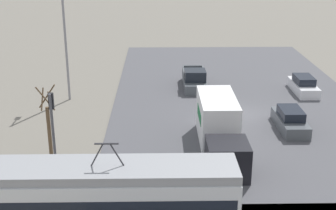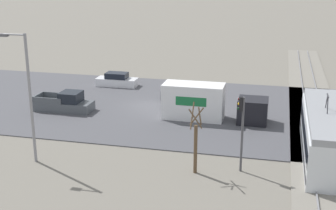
{
  "view_description": "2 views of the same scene",
  "coord_description": "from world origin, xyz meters",
  "px_view_note": "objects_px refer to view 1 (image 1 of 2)",
  "views": [
    {
      "loc": [
        6.71,
        34.9,
        13.41
      ],
      "look_at": [
        6.08,
        2.42,
        1.79
      ],
      "focal_mm": 50.0,
      "sensor_mm": 36.0,
      "label": 1
    },
    {
      "loc": [
        42.13,
        12.09,
        13.57
      ],
      "look_at": [
        3.94,
        2.85,
        1.5
      ],
      "focal_mm": 50.0,
      "sensor_mm": 36.0,
      "label": 2
    }
  ],
  "objects_px": {
    "sedan_car_0": "(290,120)",
    "street_tree": "(49,125)",
    "street_lamp_near_crossing": "(66,41)",
    "light_rail_tram": "(109,199)",
    "sedan_car_1": "(303,86)",
    "pickup_truck": "(194,80)",
    "box_truck": "(219,127)",
    "traffic_light_pole": "(53,124)"
  },
  "relations": [
    {
      "from": "street_lamp_near_crossing",
      "to": "light_rail_tram",
      "type": "bearing_deg",
      "value": 105.4
    },
    {
      "from": "box_truck",
      "to": "sedan_car_1",
      "type": "height_order",
      "value": "box_truck"
    },
    {
      "from": "light_rail_tram",
      "to": "street_tree",
      "type": "xyz_separation_m",
      "value": [
        4.68,
        -8.45,
        0.42
      ]
    },
    {
      "from": "light_rail_tram",
      "to": "traffic_light_pole",
      "type": "xyz_separation_m",
      "value": [
        3.72,
        -5.59,
        1.62
      ]
    },
    {
      "from": "sedan_car_0",
      "to": "street_tree",
      "type": "distance_m",
      "value": 17.31
    },
    {
      "from": "traffic_light_pole",
      "to": "box_truck",
      "type": "bearing_deg",
      "value": -159.36
    },
    {
      "from": "box_truck",
      "to": "street_tree",
      "type": "bearing_deg",
      "value": 4.84
    },
    {
      "from": "sedan_car_1",
      "to": "pickup_truck",
      "type": "bearing_deg",
      "value": 170.34
    },
    {
      "from": "pickup_truck",
      "to": "sedan_car_0",
      "type": "bearing_deg",
      "value": 121.66
    },
    {
      "from": "light_rail_tram",
      "to": "sedan_car_0",
      "type": "relative_size",
      "value": 2.55
    },
    {
      "from": "street_tree",
      "to": "traffic_light_pole",
      "type": "bearing_deg",
      "value": 108.57
    },
    {
      "from": "traffic_light_pole",
      "to": "street_lamp_near_crossing",
      "type": "xyz_separation_m",
      "value": [
        1.78,
        -14.38,
        1.81
      ]
    },
    {
      "from": "sedan_car_1",
      "to": "street_tree",
      "type": "height_order",
      "value": "street_tree"
    },
    {
      "from": "sedan_car_0",
      "to": "traffic_light_pole",
      "type": "xyz_separation_m",
      "value": [
        15.78,
        7.0,
        2.66
      ]
    },
    {
      "from": "light_rail_tram",
      "to": "pickup_truck",
      "type": "bearing_deg",
      "value": -104.05
    },
    {
      "from": "box_truck",
      "to": "light_rail_tram",
      "type": "bearing_deg",
      "value": 55.81
    },
    {
      "from": "pickup_truck",
      "to": "sedan_car_0",
      "type": "relative_size",
      "value": 1.16
    },
    {
      "from": "sedan_car_0",
      "to": "pickup_truck",
      "type": "bearing_deg",
      "value": 121.66
    },
    {
      "from": "box_truck",
      "to": "traffic_light_pole",
      "type": "bearing_deg",
      "value": 20.64
    },
    {
      "from": "light_rail_tram",
      "to": "pickup_truck",
      "type": "height_order",
      "value": "light_rail_tram"
    },
    {
      "from": "box_truck",
      "to": "sedan_car_0",
      "type": "height_order",
      "value": "box_truck"
    },
    {
      "from": "light_rail_tram",
      "to": "sedan_car_0",
      "type": "distance_m",
      "value": 17.47
    },
    {
      "from": "street_lamp_near_crossing",
      "to": "box_truck",
      "type": "bearing_deg",
      "value": 138.32
    },
    {
      "from": "sedan_car_1",
      "to": "street_tree",
      "type": "bearing_deg",
      "value": -147.84
    },
    {
      "from": "light_rail_tram",
      "to": "pickup_truck",
      "type": "distance_m",
      "value": 23.6
    },
    {
      "from": "sedan_car_0",
      "to": "light_rail_tram",
      "type": "bearing_deg",
      "value": -133.79
    },
    {
      "from": "pickup_truck",
      "to": "street_tree",
      "type": "bearing_deg",
      "value": 54.19
    },
    {
      "from": "sedan_car_1",
      "to": "light_rail_tram",
      "type": "bearing_deg",
      "value": -126.32
    },
    {
      "from": "light_rail_tram",
      "to": "street_lamp_near_crossing",
      "type": "relative_size",
      "value": 1.33
    },
    {
      "from": "light_rail_tram",
      "to": "box_truck",
      "type": "relative_size",
      "value": 1.31
    },
    {
      "from": "sedan_car_0",
      "to": "sedan_car_1",
      "type": "xyz_separation_m",
      "value": [
        -3.51,
        -8.61,
        -0.01
      ]
    },
    {
      "from": "street_tree",
      "to": "pickup_truck",
      "type": "bearing_deg",
      "value": -125.81
    },
    {
      "from": "pickup_truck",
      "to": "street_lamp_near_crossing",
      "type": "relative_size",
      "value": 0.61
    },
    {
      "from": "pickup_truck",
      "to": "sedan_car_1",
      "type": "relative_size",
      "value": 1.18
    },
    {
      "from": "street_tree",
      "to": "street_lamp_near_crossing",
      "type": "distance_m",
      "value": 11.93
    },
    {
      "from": "pickup_truck",
      "to": "street_tree",
      "type": "relative_size",
      "value": 1.15
    },
    {
      "from": "sedan_car_0",
      "to": "street_tree",
      "type": "relative_size",
      "value": 0.99
    },
    {
      "from": "street_tree",
      "to": "street_lamp_near_crossing",
      "type": "xyz_separation_m",
      "value": [
        0.82,
        -11.52,
        3.0
      ]
    },
    {
      "from": "light_rail_tram",
      "to": "box_truck",
      "type": "distance_m",
      "value": 11.36
    },
    {
      "from": "box_truck",
      "to": "pickup_truck",
      "type": "relative_size",
      "value": 1.68
    },
    {
      "from": "sedan_car_1",
      "to": "street_lamp_near_crossing",
      "type": "xyz_separation_m",
      "value": [
        21.08,
        1.22,
        4.48
      ]
    },
    {
      "from": "sedan_car_1",
      "to": "street_tree",
      "type": "xyz_separation_m",
      "value": [
        20.26,
        12.74,
        1.48
      ]
    }
  ]
}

